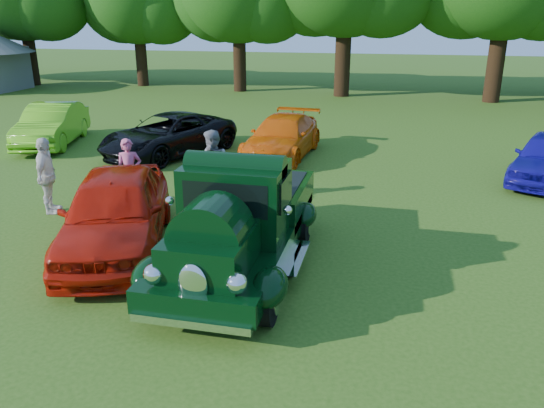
% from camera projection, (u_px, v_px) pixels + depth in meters
% --- Properties ---
extents(ground, '(120.00, 120.00, 0.00)m').
position_uv_depth(ground, '(206.00, 284.00, 9.37)').
color(ground, '#2B5012').
rests_on(ground, ground).
extents(hero_pickup, '(2.47, 5.31, 2.07)m').
position_uv_depth(hero_pickup, '(241.00, 223.00, 9.72)').
color(hero_pickup, black).
rests_on(hero_pickup, ground).
extents(red_convertible, '(3.39, 5.11, 1.62)m').
position_uv_depth(red_convertible, '(116.00, 212.00, 10.53)').
color(red_convertible, '#AE1507').
rests_on(red_convertible, ground).
extents(back_car_lime, '(2.73, 4.69, 1.46)m').
position_uv_depth(back_car_lime, '(52.00, 125.00, 19.20)').
color(back_car_lime, '#56B017').
rests_on(back_car_lime, ground).
extents(back_car_black, '(4.01, 5.44, 1.37)m').
position_uv_depth(back_car_black, '(169.00, 135.00, 17.77)').
color(back_car_black, black).
rests_on(back_car_black, ground).
extents(back_car_orange, '(2.21, 4.72, 1.33)m').
position_uv_depth(back_car_orange, '(282.00, 137.00, 17.57)').
color(back_car_orange, '#DA5507').
rests_on(back_car_orange, ground).
extents(spectator_pink, '(0.72, 0.62, 1.67)m').
position_uv_depth(spectator_pink, '(130.00, 172.00, 13.05)').
color(spectator_pink, '#C45077').
rests_on(spectator_pink, ground).
extents(spectator_grey, '(1.13, 1.10, 1.84)m').
position_uv_depth(spectator_grey, '(213.00, 167.00, 13.18)').
color(spectator_grey, gray).
rests_on(spectator_grey, ground).
extents(spectator_white, '(0.77, 1.16, 1.83)m').
position_uv_depth(spectator_white, '(47.00, 176.00, 12.46)').
color(spectator_white, silver).
rests_on(spectator_white, ground).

